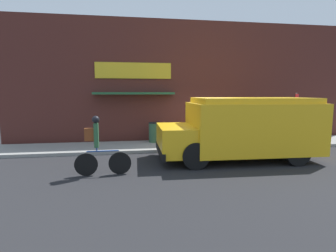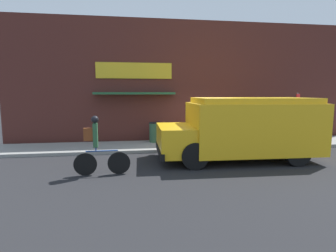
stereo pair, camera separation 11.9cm
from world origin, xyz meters
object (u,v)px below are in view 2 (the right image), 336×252
at_px(school_bus, 243,127).
at_px(trash_bin, 155,132).
at_px(cyclist, 97,147).
at_px(stop_sign_post, 297,110).

height_order(school_bus, trash_bin, school_bus).
bearing_deg(cyclist, stop_sign_post, 19.04).
bearing_deg(stop_sign_post, school_bus, -151.05).
bearing_deg(trash_bin, school_bus, -47.34).
distance_m(school_bus, trash_bin, 4.24).
bearing_deg(trash_bin, stop_sign_post, -11.75).
bearing_deg(trash_bin, cyclist, -115.91).
relative_size(school_bus, stop_sign_post, 2.48).
xyz_separation_m(school_bus, trash_bin, (-2.84, 3.09, -0.57)).
distance_m(stop_sign_post, trash_bin, 6.34).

